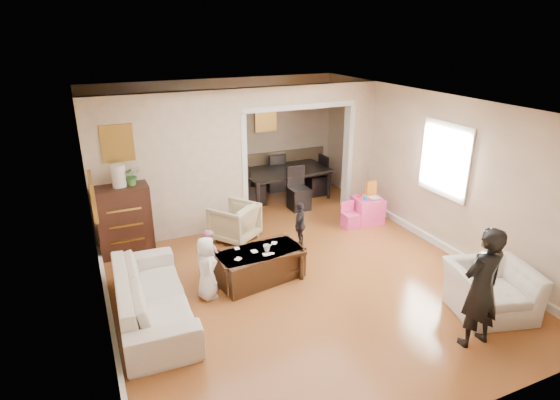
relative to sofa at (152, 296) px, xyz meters
name	(u,v)px	position (x,y,z in m)	size (l,w,h in m)	color
floor	(285,265)	(2.18, 0.59, -0.33)	(7.00, 7.00, 0.00)	#A45A2A
partition_left	(170,168)	(0.81, 2.39, 0.97)	(2.75, 0.18, 2.60)	beige
partition_right	(358,146)	(4.66, 2.39, 0.97)	(0.55, 0.18, 2.60)	beige
partition_header	(299,94)	(3.28, 2.39, 2.10)	(2.22, 0.18, 0.35)	beige
window_pane	(445,160)	(4.91, 0.19, 1.22)	(0.03, 0.95, 1.10)	white
framed_art_partition	(117,143)	(-0.02, 2.29, 1.52)	(0.45, 0.03, 0.55)	brown
framed_art_sofa_wall	(92,196)	(-0.53, -0.01, 1.47)	(0.03, 0.55, 0.40)	brown
framed_art_alcove	(266,118)	(3.28, 4.03, 1.37)	(0.45, 0.03, 0.55)	brown
sofa	(152,296)	(0.00, 0.00, 0.00)	(2.23, 0.87, 0.65)	white
armchair_back	(234,222)	(1.75, 1.83, 0.01)	(0.71, 0.74, 0.67)	#C8B58B
armchair_front	(491,290)	(4.13, -1.71, 0.01)	(1.02, 0.89, 0.66)	white
dresser	(124,220)	(-0.08, 2.08, 0.27)	(0.86, 0.49, 1.19)	#34190F
table_lamp	(118,176)	(-0.08, 2.08, 1.04)	(0.22, 0.22, 0.36)	beige
potted_plant	(132,175)	(0.12, 2.08, 1.02)	(0.29, 0.25, 0.32)	#3B6E30
coffee_table	(260,265)	(1.64, 0.33, -0.09)	(1.28, 0.64, 0.48)	#341E10
coffee_cup	(267,248)	(1.74, 0.28, 0.20)	(0.11, 0.11, 0.10)	silver
play_table	(368,210)	(4.38, 1.51, -0.08)	(0.51, 0.51, 0.49)	#FF4391
cereal_box	(371,188)	(4.50, 1.61, 0.32)	(0.20, 0.07, 0.30)	yellow
cyan_cup	(366,198)	(4.28, 1.46, 0.21)	(0.08, 0.08, 0.08)	#279FC4
toy_block	(360,196)	(4.26, 1.63, 0.19)	(0.08, 0.06, 0.05)	red
play_bowl	(374,199)	(4.43, 1.39, 0.19)	(0.20, 0.20, 0.05)	white
dining_table	(286,185)	(3.46, 3.31, 0.01)	(1.91, 1.07, 0.67)	black
adult_person	(482,288)	(3.45, -2.12, 0.44)	(0.56, 0.37, 1.54)	black
child_kneel_a	(207,268)	(0.79, 0.18, 0.14)	(0.45, 0.29, 0.92)	white
child_kneel_b	(208,255)	(0.94, 0.63, 0.09)	(0.40, 0.31, 0.83)	pink
child_toddler	(300,225)	(2.69, 1.08, 0.09)	(0.48, 0.20, 0.82)	black
craft_papers	(258,251)	(1.62, 0.34, 0.15)	(0.81, 0.46, 0.00)	white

